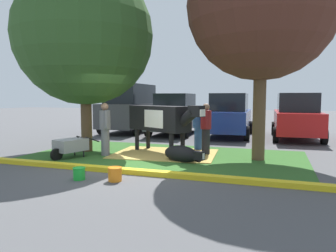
{
  "coord_description": "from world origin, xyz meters",
  "views": [
    {
      "loc": [
        3.82,
        -7.49,
        1.84
      ],
      "look_at": [
        0.45,
        2.28,
        0.9
      ],
      "focal_mm": 33.92,
      "sensor_mm": 36.0,
      "label": 1
    }
  ],
  "objects_px": {
    "person_visitor_far": "(206,127)",
    "wheelbarrow": "(70,146)",
    "sedan_blue": "(229,115)",
    "suv_dark_grey": "(131,108)",
    "person_handler": "(198,127)",
    "shade_tree_left": "(84,36)",
    "calf_lying": "(182,154)",
    "sedan_red": "(297,117)",
    "bucket_green": "(79,173)",
    "person_visitor_near": "(105,128)",
    "shade_tree_right": "(262,5)",
    "bucket_orange": "(115,174)",
    "cow_holstein": "(161,119)",
    "hatchback_white": "(175,114)"
  },
  "relations": [
    {
      "from": "suv_dark_grey",
      "to": "hatchback_white",
      "type": "distance_m",
      "value": 2.59
    },
    {
      "from": "suv_dark_grey",
      "to": "bucket_green",
      "type": "bearing_deg",
      "value": -71.04
    },
    {
      "from": "bucket_green",
      "to": "hatchback_white",
      "type": "xyz_separation_m",
      "value": [
        -0.66,
        9.11,
        0.84
      ]
    },
    {
      "from": "suv_dark_grey",
      "to": "sedan_red",
      "type": "xyz_separation_m",
      "value": [
        8.18,
        -0.27,
        -0.29
      ]
    },
    {
      "from": "calf_lying",
      "to": "person_handler",
      "type": "height_order",
      "value": "person_handler"
    },
    {
      "from": "person_visitor_near",
      "to": "person_visitor_far",
      "type": "relative_size",
      "value": 1.01
    },
    {
      "from": "shade_tree_right",
      "to": "hatchback_white",
      "type": "bearing_deg",
      "value": 128.01
    },
    {
      "from": "cow_holstein",
      "to": "wheelbarrow",
      "type": "height_order",
      "value": "cow_holstein"
    },
    {
      "from": "bucket_orange",
      "to": "sedan_red",
      "type": "xyz_separation_m",
      "value": [
        4.15,
        8.94,
        0.82
      ]
    },
    {
      "from": "person_visitor_near",
      "to": "shade_tree_left",
      "type": "bearing_deg",
      "value": 152.86
    },
    {
      "from": "shade_tree_right",
      "to": "person_visitor_far",
      "type": "xyz_separation_m",
      "value": [
        -1.63,
        0.33,
        -3.53
      ]
    },
    {
      "from": "bucket_green",
      "to": "shade_tree_left",
      "type": "bearing_deg",
      "value": 120.73
    },
    {
      "from": "shade_tree_left",
      "to": "bucket_orange",
      "type": "relative_size",
      "value": 18.9
    },
    {
      "from": "calf_lying",
      "to": "sedan_red",
      "type": "height_order",
      "value": "sedan_red"
    },
    {
      "from": "calf_lying",
      "to": "sedan_red",
      "type": "xyz_separation_m",
      "value": [
        3.33,
        6.54,
        0.75
      ]
    },
    {
      "from": "bucket_green",
      "to": "bucket_orange",
      "type": "distance_m",
      "value": 0.83
    },
    {
      "from": "hatchback_white",
      "to": "sedan_blue",
      "type": "relative_size",
      "value": 1.0
    },
    {
      "from": "wheelbarrow",
      "to": "bucket_orange",
      "type": "bearing_deg",
      "value": -36.68
    },
    {
      "from": "person_visitor_near",
      "to": "sedan_red",
      "type": "bearing_deg",
      "value": 47.26
    },
    {
      "from": "sedan_blue",
      "to": "person_visitor_near",
      "type": "bearing_deg",
      "value": -114.74
    },
    {
      "from": "bucket_green",
      "to": "sedan_red",
      "type": "relative_size",
      "value": 0.06
    },
    {
      "from": "sedan_blue",
      "to": "person_visitor_far",
      "type": "bearing_deg",
      "value": -89.93
    },
    {
      "from": "calf_lying",
      "to": "wheelbarrow",
      "type": "relative_size",
      "value": 0.83
    },
    {
      "from": "cow_holstein",
      "to": "person_visitor_far",
      "type": "distance_m",
      "value": 1.48
    },
    {
      "from": "sedan_blue",
      "to": "suv_dark_grey",
      "type": "bearing_deg",
      "value": 177.02
    },
    {
      "from": "shade_tree_left",
      "to": "sedan_blue",
      "type": "height_order",
      "value": "shade_tree_left"
    },
    {
      "from": "person_visitor_near",
      "to": "sedan_blue",
      "type": "height_order",
      "value": "sedan_blue"
    },
    {
      "from": "suv_dark_grey",
      "to": "sedan_blue",
      "type": "bearing_deg",
      "value": -2.98
    },
    {
      "from": "person_visitor_far",
      "to": "bucket_orange",
      "type": "xyz_separation_m",
      "value": [
        -1.2,
        -3.77,
        -0.72
      ]
    },
    {
      "from": "suv_dark_grey",
      "to": "sedan_red",
      "type": "distance_m",
      "value": 8.19
    },
    {
      "from": "person_handler",
      "to": "bucket_green",
      "type": "xyz_separation_m",
      "value": [
        -1.58,
        -4.69,
        -0.68
      ]
    },
    {
      "from": "hatchback_white",
      "to": "person_handler",
      "type": "bearing_deg",
      "value": -63.11
    },
    {
      "from": "bucket_green",
      "to": "sedan_red",
      "type": "height_order",
      "value": "sedan_red"
    },
    {
      "from": "person_visitor_far",
      "to": "wheelbarrow",
      "type": "height_order",
      "value": "person_visitor_far"
    },
    {
      "from": "person_visitor_near",
      "to": "shade_tree_right",
      "type": "bearing_deg",
      "value": 10.75
    },
    {
      "from": "person_handler",
      "to": "wheelbarrow",
      "type": "xyz_separation_m",
      "value": [
        -3.31,
        -2.64,
        -0.44
      ]
    },
    {
      "from": "bucket_green",
      "to": "hatchback_white",
      "type": "distance_m",
      "value": 9.17
    },
    {
      "from": "calf_lying",
      "to": "person_visitor_near",
      "type": "xyz_separation_m",
      "value": [
        -2.55,
        0.17,
        0.66
      ]
    },
    {
      "from": "person_visitor_far",
      "to": "suv_dark_grey",
      "type": "height_order",
      "value": "suv_dark_grey"
    },
    {
      "from": "bucket_orange",
      "to": "person_handler",
      "type": "bearing_deg",
      "value": 80.37
    },
    {
      "from": "person_visitor_near",
      "to": "sedan_red",
      "type": "distance_m",
      "value": 8.66
    },
    {
      "from": "suv_dark_grey",
      "to": "hatchback_white",
      "type": "xyz_separation_m",
      "value": [
        2.56,
        -0.25,
        -0.29
      ]
    },
    {
      "from": "sedan_blue",
      "to": "cow_holstein",
      "type": "bearing_deg",
      "value": -104.84
    },
    {
      "from": "suv_dark_grey",
      "to": "shade_tree_right",
      "type": "bearing_deg",
      "value": -40.01
    },
    {
      "from": "shade_tree_left",
      "to": "sedan_blue",
      "type": "distance_m",
      "value": 7.6
    },
    {
      "from": "shade_tree_right",
      "to": "bucket_green",
      "type": "bearing_deg",
      "value": -135.43
    },
    {
      "from": "person_handler",
      "to": "person_visitor_far",
      "type": "bearing_deg",
      "value": -60.15
    },
    {
      "from": "person_visitor_far",
      "to": "wheelbarrow",
      "type": "relative_size",
      "value": 1.02
    },
    {
      "from": "calf_lying",
      "to": "hatchback_white",
      "type": "relative_size",
      "value": 0.3
    },
    {
      "from": "shade_tree_right",
      "to": "suv_dark_grey",
      "type": "bearing_deg",
      "value": 139.99
    }
  ]
}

